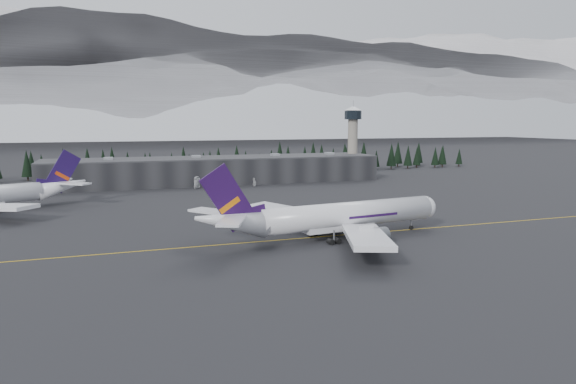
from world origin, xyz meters
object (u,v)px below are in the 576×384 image
object	(u,v)px
terminal	(217,170)
control_tower	(353,134)
gse_vehicle_a	(197,187)
jet_main	(329,217)
gse_vehicle_b	(255,185)

from	to	relation	value
terminal	control_tower	size ratio (longest dim) A/B	4.24
terminal	gse_vehicle_a	xyz separation A→B (m)	(-13.16, -18.95, -5.52)
terminal	gse_vehicle_a	size ratio (longest dim) A/B	28.58
jet_main	gse_vehicle_a	world-z (taller)	jet_main
gse_vehicle_b	jet_main	bearing A→B (deg)	-1.37
control_tower	jet_main	distance (m)	153.05
control_tower	gse_vehicle_a	xyz separation A→B (m)	(-88.16, -21.95, -22.63)
control_tower	gse_vehicle_a	distance (m)	93.63
gse_vehicle_a	jet_main	bearing A→B (deg)	-108.36
terminal	control_tower	bearing A→B (deg)	2.29
terminal	gse_vehicle_a	bearing A→B (deg)	-124.77
terminal	gse_vehicle_b	distance (m)	24.86
control_tower	gse_vehicle_b	distance (m)	69.59
terminal	jet_main	size ratio (longest dim) A/B	2.30
control_tower	terminal	bearing A→B (deg)	-177.71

